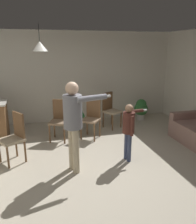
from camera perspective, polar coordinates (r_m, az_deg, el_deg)
ground at (r=4.53m, az=0.81°, el=-13.76°), size 7.68×7.68×0.00m
wall_back at (r=7.13m, az=-6.34°, el=8.59°), size 6.40×0.10×2.70m
person_adult at (r=4.08m, az=-6.07°, el=-1.36°), size 0.86×0.47×1.67m
person_child at (r=4.58m, az=7.68°, el=-3.51°), size 0.59×0.38×1.18m
dining_chair_by_counter at (r=5.73m, az=-9.52°, el=-1.57°), size 0.55×0.55×1.00m
dining_chair_near_wall at (r=5.80m, az=-1.58°, el=-1.14°), size 0.59×0.59×1.00m
dining_chair_centre_back at (r=4.86m, az=-20.03°, el=-5.55°), size 0.58×0.58×1.00m
dining_chair_spare at (r=6.56m, az=3.09°, el=0.85°), size 0.57×0.57×1.00m
potted_plant_corner at (r=6.36m, az=-5.32°, el=-1.20°), size 0.45×0.45×0.69m
potted_plant_by_wall at (r=7.39m, az=10.62°, el=0.88°), size 0.43×0.43×0.66m
ceiling_light_pendant at (r=5.06m, az=-14.22°, el=15.52°), size 0.32×0.32×0.55m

